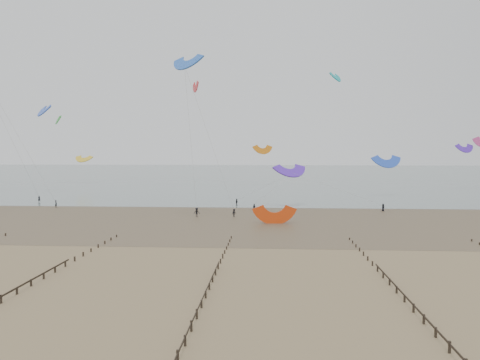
# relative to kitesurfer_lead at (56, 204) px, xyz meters

# --- Properties ---
(ground) EXTENTS (500.00, 500.00, 0.00)m
(ground) POSITION_rel_kitesurfer_lead_xyz_m (40.24, -47.27, -0.90)
(ground) COLOR brown
(ground) RESTS_ON ground
(sea_and_shore) EXTENTS (500.00, 665.00, 0.03)m
(sea_and_shore) POSITION_rel_kitesurfer_lead_xyz_m (36.17, -12.87, -0.89)
(sea_and_shore) COLOR #475654
(sea_and_shore) RESTS_ON ground
(groynes) EXTENTS (72.16, 50.16, 1.00)m
(groynes) POSITION_rel_kitesurfer_lead_xyz_m (44.24, -66.32, -0.43)
(groynes) COLOR black
(groynes) RESTS_ON ground
(kitesurfer_lead) EXTENTS (0.77, 0.77, 1.80)m
(kitesurfer_lead) POSITION_rel_kitesurfer_lead_xyz_m (0.00, 0.00, 0.00)
(kitesurfer_lead) COLOR black
(kitesurfer_lead) RESTS_ON ground
(kitesurfers) EXTENTS (139.49, 25.13, 1.88)m
(kitesurfers) POSITION_rel_kitesurfer_lead_xyz_m (62.34, -1.95, -0.06)
(kitesurfers) COLOR black
(kitesurfers) RESTS_ON ground
(grounded_kite) EXTENTS (7.12, 5.72, 3.74)m
(grounded_kite) POSITION_rel_kitesurfer_lead_xyz_m (51.03, -20.21, -0.90)
(grounded_kite) COLOR #E43E0E
(grounded_kite) RESTS_ON ground
(kites_airborne) EXTENTS (235.09, 118.23, 37.80)m
(kites_airborne) POSITION_rel_kitesurfer_lead_xyz_m (24.91, 43.60, 19.50)
(kites_airborne) COLOR gold
(kites_airborne) RESTS_ON ground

